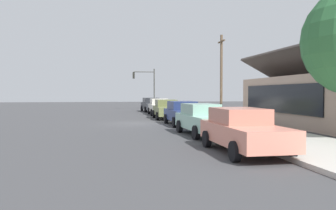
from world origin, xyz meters
TOP-DOWN VIEW (x-y plane):
  - ground_plane at (0.00, 0.00)m, footprint 120.00×120.00m
  - sidewalk_curb at (0.00, 5.60)m, footprint 60.00×4.20m
  - car_charcoal at (-15.10, 2.70)m, footprint 4.86×2.21m
  - car_ivory at (-9.38, 2.78)m, footprint 4.39×2.02m
  - car_olive at (-4.08, 2.64)m, footprint 4.76×2.14m
  - car_navy at (1.69, 2.84)m, footprint 4.77×2.15m
  - car_seafoam at (7.34, 2.65)m, footprint 4.96×2.13m
  - car_coral at (12.65, 2.70)m, footprint 4.90×2.13m
  - storefront_building at (3.20, 11.98)m, footprint 12.99×6.48m
  - traffic_light_main at (-19.63, 2.54)m, footprint 0.37×2.79m
  - utility_pole_wooden at (-6.61, 8.20)m, footprint 1.80×0.24m
  - fire_hydrant_red at (9.21, 4.20)m, footprint 0.22×0.22m

SIDE VIEW (x-z plane):
  - ground_plane at x=0.00m, z-range 0.00..0.00m
  - sidewalk_curb at x=0.00m, z-range 0.00..0.16m
  - fire_hydrant_red at x=9.21m, z-range 0.14..0.85m
  - car_ivory at x=-9.38m, z-range 0.02..1.61m
  - car_seafoam at x=7.34m, z-range 0.02..1.61m
  - car_olive at x=-4.08m, z-range 0.02..1.61m
  - car_charcoal at x=-15.10m, z-range 0.02..1.61m
  - car_navy at x=1.69m, z-range 0.02..1.61m
  - car_coral at x=12.65m, z-range 0.02..1.61m
  - storefront_building at x=3.20m, z-range -0.74..4.27m
  - traffic_light_main at x=-19.63m, z-range 0.89..6.09m
  - utility_pole_wooden at x=-6.61m, z-range 0.18..7.68m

